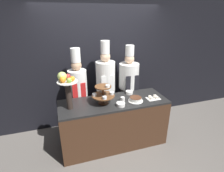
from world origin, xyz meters
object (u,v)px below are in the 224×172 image
at_px(cake_square_tray, 153,98).
at_px(chef_center_left, 105,84).
at_px(cake_round, 136,99).
at_px(tiered_stand, 103,94).
at_px(serving_bowl_far, 129,92).
at_px(chef_left, 78,90).
at_px(chef_center_right, 129,84).
at_px(cup_white, 123,99).
at_px(fruit_pedestal, 66,85).
at_px(serving_bowl_near, 121,104).

xyz_separation_m(cake_square_tray, chef_center_left, (-0.72, 0.64, 0.11)).
height_order(cake_round, chef_center_left, chef_center_left).
bearing_deg(tiered_stand, serving_bowl_far, 21.92).
distance_m(chef_left, chef_center_right, 1.04).
xyz_separation_m(cup_white, chef_left, (-0.70, 0.56, 0.03)).
relative_size(cake_round, chef_center_right, 0.15).
height_order(cake_square_tray, chef_left, chef_left).
relative_size(tiered_stand, chef_left, 0.22).
distance_m(tiered_stand, chef_center_right, 0.88).
height_order(fruit_pedestal, chef_center_left, chef_center_left).
height_order(serving_bowl_far, chef_left, chef_left).
relative_size(fruit_pedestal, cake_round, 2.33).
bearing_deg(chef_center_left, fruit_pedestal, -144.86).
distance_m(tiered_stand, chef_left, 0.65).
xyz_separation_m(cake_square_tray, chef_center_right, (-0.22, 0.64, 0.05)).
bearing_deg(cake_square_tray, chef_center_left, 138.46).
bearing_deg(serving_bowl_far, cup_white, -132.44).
bearing_deg(cake_square_tray, cake_round, 177.98).
bearing_deg(chef_left, serving_bowl_near, -49.90).
distance_m(tiered_stand, cake_square_tray, 0.93).
distance_m(serving_bowl_near, chef_left, 0.94).
height_order(cup_white, chef_center_right, chef_center_right).
bearing_deg(fruit_pedestal, chef_left, 67.39).
bearing_deg(chef_center_right, cake_square_tray, -70.89).
bearing_deg(tiered_stand, fruit_pedestal, -179.68).
bearing_deg(chef_center_left, chef_center_right, 0.00).
xyz_separation_m(tiered_stand, chef_center_left, (0.19, 0.54, -0.05)).
xyz_separation_m(cup_white, serving_bowl_near, (-0.10, -0.16, -0.01)).
relative_size(fruit_pedestal, serving_bowl_far, 3.92).
xyz_separation_m(serving_bowl_far, chef_center_right, (0.11, 0.31, 0.04)).
bearing_deg(cup_white, cake_square_tray, -8.05).
xyz_separation_m(tiered_stand, cake_round, (0.56, -0.09, -0.15)).
height_order(cake_round, serving_bowl_near, serving_bowl_near).
distance_m(fruit_pedestal, chef_center_right, 1.42).
distance_m(serving_bowl_far, chef_center_left, 0.50).
bearing_deg(serving_bowl_far, chef_left, 161.71).
bearing_deg(serving_bowl_far, tiered_stand, -158.08).
distance_m(cup_white, serving_bowl_far, 0.34).
xyz_separation_m(serving_bowl_near, serving_bowl_far, (0.33, 0.41, -0.00)).
relative_size(fruit_pedestal, chef_center_right, 0.35).
relative_size(tiered_stand, serving_bowl_near, 2.44).
relative_size(cake_round, serving_bowl_near, 1.65).
bearing_deg(chef_left, fruit_pedestal, -112.61).
relative_size(cake_round, cake_square_tray, 1.11).
height_order(serving_bowl_near, chef_center_left, chef_center_left).
relative_size(fruit_pedestal, chef_left, 0.35).
xyz_separation_m(tiered_stand, fruit_pedestal, (-0.58, -0.00, 0.23)).
relative_size(cup_white, chef_center_left, 0.04).
distance_m(cake_square_tray, chef_center_right, 0.68).
height_order(fruit_pedestal, chef_left, chef_left).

